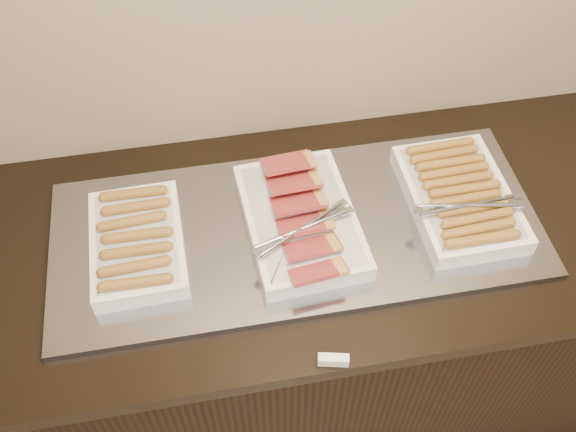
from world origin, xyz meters
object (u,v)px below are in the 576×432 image
object	(u,v)px
dish_center	(301,220)
dish_left	(137,242)
warming_tray	(297,230)
counter	(299,320)
dish_right	(460,197)

from	to	relation	value
dish_center	dish_left	bearing A→B (deg)	175.83
warming_tray	dish_left	xyz separation A→B (m)	(-0.38, 0.00, 0.04)
counter	warming_tray	xyz separation A→B (m)	(-0.01, 0.00, 0.46)
dish_left	dish_right	bearing A→B (deg)	-1.77
warming_tray	dish_left	bearing A→B (deg)	180.00
dish_right	counter	bearing A→B (deg)	178.42
counter	warming_tray	distance (m)	0.46
dish_left	dish_center	distance (m)	0.39
counter	warming_tray	world-z (taller)	warming_tray
dish_left	dish_center	size ratio (longest dim) A/B	0.78
warming_tray	dish_right	size ratio (longest dim) A/B	3.23
warming_tray	dish_right	xyz separation A→B (m)	(0.41, -0.00, 0.04)
counter	dish_center	distance (m)	0.50
warming_tray	dish_left	world-z (taller)	dish_left
counter	dish_center	size ratio (longest dim) A/B	4.92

